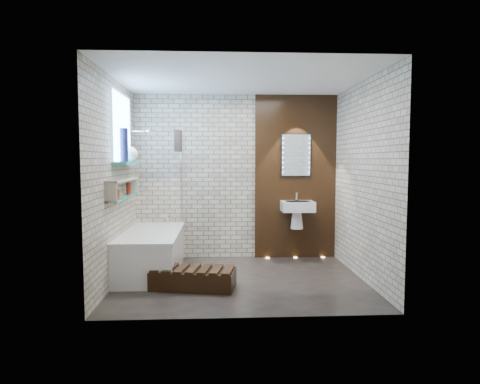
{
  "coord_description": "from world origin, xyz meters",
  "views": [
    {
      "loc": [
        -0.29,
        -5.33,
        1.58
      ],
      "look_at": [
        0.0,
        0.15,
        1.15
      ],
      "focal_mm": 31.08,
      "sensor_mm": 36.0,
      "label": 1
    }
  ],
  "objects": [
    {
      "name": "niche_bottles",
      "position": [
        -1.53,
        0.26,
        1.17
      ],
      "size": [
        0.07,
        0.69,
        0.16
      ],
      "color": "#984A17",
      "rests_on": "display_niche"
    },
    {
      "name": "bathtub",
      "position": [
        -1.22,
        0.45,
        0.29
      ],
      "size": [
        0.79,
        1.74,
        0.7
      ],
      "color": "white",
      "rests_on": "ground"
    },
    {
      "name": "walnut_panel",
      "position": [
        0.95,
        1.27,
        1.3
      ],
      "size": [
        1.3,
        0.06,
        2.6
      ],
      "primitive_type": "cube",
      "color": "black",
      "rests_on": "ground"
    },
    {
      "name": "display_niche",
      "position": [
        -1.53,
        0.15,
        1.2
      ],
      "size": [
        0.14,
        1.3,
        0.26
      ],
      "color": "teal",
      "rests_on": "room_shell"
    },
    {
      "name": "sill_vases",
      "position": [
        -1.5,
        0.36,
        1.69
      ],
      "size": [
        0.21,
        0.51,
        0.43
      ],
      "color": "white",
      "rests_on": "clerestory_window"
    },
    {
      "name": "towel",
      "position": [
        -0.87,
        0.77,
        1.85
      ],
      "size": [
        0.09,
        0.23,
        0.31
      ],
      "primitive_type": "cube",
      "color": "black",
      "rests_on": "bath_screen"
    },
    {
      "name": "ground",
      "position": [
        0.0,
        0.0,
        0.0
      ],
      "size": [
        3.2,
        3.2,
        0.0
      ],
      "primitive_type": "plane",
      "color": "black",
      "rests_on": "ground"
    },
    {
      "name": "room_shell",
      "position": [
        0.0,
        0.0,
        1.3
      ],
      "size": [
        3.24,
        3.2,
        2.6
      ],
      "color": "#9F917E",
      "rests_on": "ground"
    },
    {
      "name": "floor_uplights",
      "position": [
        0.95,
        1.2,
        0.01
      ],
      "size": [
        0.96,
        0.06,
        0.01
      ],
      "color": "#FFD899",
      "rests_on": "ground"
    },
    {
      "name": "washbasin",
      "position": [
        0.95,
        1.07,
        0.79
      ],
      "size": [
        0.5,
        0.36,
        0.58
      ],
      "color": "white",
      "rests_on": "walnut_panel"
    },
    {
      "name": "shower_head",
      "position": [
        -1.3,
        0.95,
        2.0
      ],
      "size": [
        0.18,
        0.18,
        0.02
      ],
      "primitive_type": "cylinder",
      "color": "silver",
      "rests_on": "room_shell"
    },
    {
      "name": "clerestory_window",
      "position": [
        -1.57,
        0.35,
        1.9
      ],
      "size": [
        0.18,
        1.0,
        0.94
      ],
      "color": "#7FADE0",
      "rests_on": "room_shell"
    },
    {
      "name": "walnut_step",
      "position": [
        -0.6,
        -0.3,
        0.11
      ],
      "size": [
        1.08,
        0.62,
        0.23
      ],
      "primitive_type": "cube",
      "rotation": [
        0.0,
        0.0,
        -0.18
      ],
      "color": "black",
      "rests_on": "ground"
    },
    {
      "name": "led_mirror",
      "position": [
        0.95,
        1.23,
        1.65
      ],
      "size": [
        0.5,
        0.02,
        0.7
      ],
      "color": "black",
      "rests_on": "walnut_panel"
    },
    {
      "name": "bath_screen",
      "position": [
        -0.87,
        0.89,
        1.28
      ],
      "size": [
        0.01,
        0.78,
        1.4
      ],
      "primitive_type": "cube",
      "color": "white",
      "rests_on": "bathtub"
    }
  ]
}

